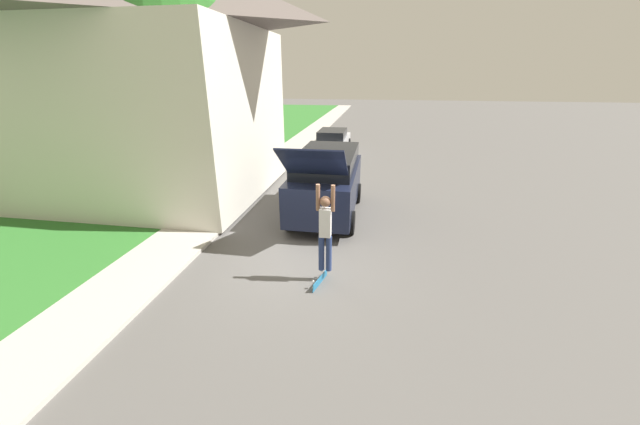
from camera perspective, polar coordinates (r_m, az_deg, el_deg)
The scene contains 9 objects.
ground_plane at distance 9.24m, azimuth -3.13°, elevation -7.54°, with size 120.00×120.00×0.00m, color #54514F.
lawn at distance 17.57m, azimuth -24.96°, elevation 4.80°, with size 10.00×80.00×0.08m.
sidewalk at distance 15.54m, azimuth -11.36°, elevation 4.47°, with size 1.80×80.00×0.10m.
house at distance 15.68m, azimuth -29.31°, elevation 20.06°, with size 10.82×8.07×9.03m.
lawn_tree_near at distance 12.88m, azimuth -23.47°, elevation 25.97°, with size 3.49×3.49×7.55m.
suv_parked at distance 11.72m, azimuth 1.09°, elevation 5.06°, with size 2.10×5.30×2.81m.
car_down_street at distance 21.56m, azimuth 2.01°, elevation 11.23°, with size 1.87×4.46×1.38m.
skateboarder at distance 7.77m, azimuth 0.85°, elevation -2.42°, with size 0.41×0.24×2.03m.
skateboard at distance 8.21m, azimuth -0.02°, elevation -10.74°, with size 0.25×0.80×0.24m.
Camera 1 is at (1.84, -7.87, 4.46)m, focal length 20.00 mm.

